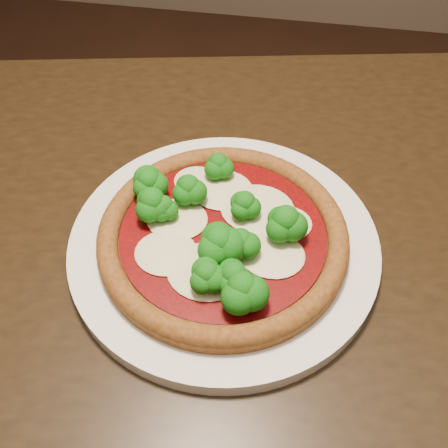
# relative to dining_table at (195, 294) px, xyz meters

# --- Properties ---
(dining_table) EXTENTS (1.42, 1.00, 0.75)m
(dining_table) POSITION_rel_dining_table_xyz_m (0.00, 0.00, 0.00)
(dining_table) COLOR black
(dining_table) RESTS_ON floor
(plate) EXTENTS (0.33, 0.33, 0.02)m
(plate) POSITION_rel_dining_table_xyz_m (0.04, 0.00, 0.11)
(plate) COLOR white
(plate) RESTS_ON dining_table
(pizza) EXTENTS (0.26, 0.26, 0.06)m
(pizza) POSITION_rel_dining_table_xyz_m (0.03, -0.01, 0.13)
(pizza) COLOR brown
(pizza) RESTS_ON plate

